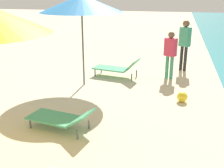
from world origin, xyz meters
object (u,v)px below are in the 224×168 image
at_px(lounger_farthest_shoreside, 117,68).
at_px(umbrella_farthest, 81,4).
at_px(lounger_second_shoreside, 61,118).
at_px(person_walking_far, 170,51).
at_px(beach_ball, 182,97).
at_px(person_walking_near, 185,40).

bearing_deg(lounger_farthest_shoreside, umbrella_farthest, 61.65).
distance_m(lounger_second_shoreside, lounger_farthest_shoreside, 3.89).
relative_size(lounger_second_shoreside, person_walking_far, 0.97).
height_order(umbrella_farthest, lounger_farthest_shoreside, umbrella_farthest).
distance_m(lounger_farthest_shoreside, beach_ball, 2.75).
bearing_deg(person_walking_far, person_walking_near, -172.93).
relative_size(lounger_second_shoreside, lounger_farthest_shoreside, 0.93).
bearing_deg(person_walking_far, lounger_second_shoreside, 3.25).
bearing_deg(umbrella_farthest, lounger_farthest_shoreside, 51.24).
bearing_deg(lounger_farthest_shoreside, person_walking_far, -161.40).
distance_m(lounger_second_shoreside, person_walking_near, 5.82).
height_order(umbrella_farthest, beach_ball, umbrella_farthest).
height_order(umbrella_farthest, person_walking_near, umbrella_farthest).
relative_size(person_walking_far, beach_ball, 5.66).
height_order(person_walking_far, beach_ball, person_walking_far).
relative_size(lounger_farthest_shoreside, beach_ball, 5.93).
height_order(lounger_second_shoreside, person_walking_far, person_walking_far).
height_order(lounger_second_shoreside, person_walking_near, person_walking_near).
xyz_separation_m(umbrella_farthest, beach_ball, (2.93, -0.74, -2.26)).
height_order(person_walking_near, beach_ball, person_walking_near).
bearing_deg(person_walking_near, lounger_farthest_shoreside, 158.38).
distance_m(umbrella_farthest, beach_ball, 3.77).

